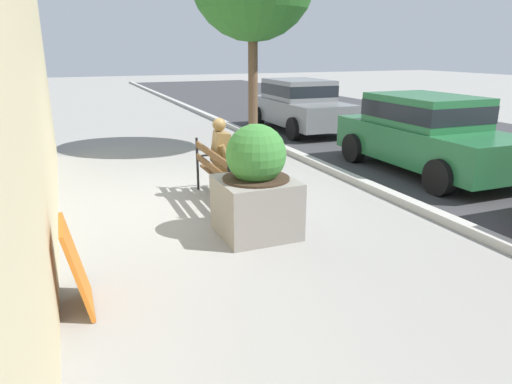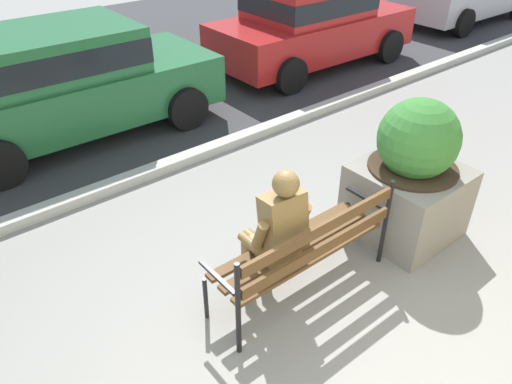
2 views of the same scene
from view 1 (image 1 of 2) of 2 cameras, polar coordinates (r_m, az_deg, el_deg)
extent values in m
plane|color=gray|center=(7.89, -5.98, -0.86)|extent=(80.00, 80.00, 0.00)
cube|color=#B2AFA8|center=(9.09, 11.79, 1.68)|extent=(60.00, 0.20, 0.12)
cube|color=#C6B78C|center=(5.77, -27.63, 8.35)|extent=(12.00, 0.50, 3.47)
cube|color=brown|center=(7.53, -4.82, 1.87)|extent=(1.70, 0.13, 0.04)
cube|color=brown|center=(7.59, -3.52, 2.01)|extent=(1.70, 0.13, 0.04)
cube|color=brown|center=(7.64, -2.24, 2.14)|extent=(1.70, 0.13, 0.04)
cube|color=brown|center=(7.47, -5.51, 3.06)|extent=(1.70, 0.05, 0.11)
cube|color=brown|center=(7.42, -5.56, 4.71)|extent=(1.70, 0.05, 0.11)
cylinder|color=black|center=(8.51, -4.11, 2.11)|extent=(0.04, 0.04, 0.45)
cylinder|color=black|center=(8.32, -7.23, 3.45)|extent=(0.04, 0.04, 0.95)
cube|color=black|center=(8.36, -5.48, 4.59)|extent=(0.04, 0.48, 0.03)
cylinder|color=black|center=(6.93, 0.41, -1.39)|extent=(0.04, 0.04, 0.45)
cylinder|color=black|center=(6.70, -3.31, 0.17)|extent=(0.04, 0.04, 0.95)
cube|color=black|center=(6.74, -1.16, 1.60)|extent=(0.04, 0.48, 0.03)
cube|color=olive|center=(7.78, -3.66, 3.23)|extent=(0.37, 0.35, 0.16)
cube|color=olive|center=(7.69, -4.43, 5.49)|extent=(0.38, 0.32, 0.55)
sphere|color=olive|center=(7.62, -4.57, 8.28)|extent=(0.22, 0.22, 0.22)
cylinder|color=olive|center=(7.91, -4.65, 5.45)|extent=(0.10, 0.19, 0.29)
cylinder|color=olive|center=(7.99, -3.66, 4.34)|extent=(0.10, 0.27, 0.10)
cylinder|color=olive|center=(7.49, -3.88, 4.80)|extent=(0.10, 0.19, 0.29)
cylinder|color=olive|center=(7.56, -2.80, 3.60)|extent=(0.10, 0.27, 0.10)
cylinder|color=olive|center=(7.91, -2.83, 3.17)|extent=(0.16, 0.37, 0.14)
cylinder|color=olive|center=(8.03, -1.56, 1.40)|extent=(0.11, 0.11, 0.50)
cube|color=olive|center=(8.10, -1.14, -0.03)|extent=(0.13, 0.25, 0.07)
cylinder|color=olive|center=(7.74, -2.48, 2.87)|extent=(0.16, 0.37, 0.14)
cylinder|color=olive|center=(7.86, -1.19, 1.06)|extent=(0.11, 0.11, 0.50)
cube|color=olive|center=(7.94, -0.77, -0.39)|extent=(0.13, 0.25, 0.07)
cube|color=olive|center=(7.82, -0.21, -0.32)|extent=(0.29, 0.20, 0.16)
cube|color=gray|center=(6.26, 0.00, -1.85)|extent=(1.00, 1.00, 0.78)
cylinder|color=#38281C|center=(6.14, 0.00, 1.71)|extent=(0.90, 0.90, 0.03)
sphere|color=#387A33|center=(6.07, 0.00, 4.67)|extent=(0.80, 0.80, 0.80)
cylinder|color=brown|center=(11.29, -0.38, 12.48)|extent=(0.22, 0.22, 3.02)
cube|color=slate|center=(14.52, 5.42, 9.88)|extent=(4.12, 1.75, 0.70)
cube|color=slate|center=(14.59, 5.22, 12.49)|extent=(2.15, 1.59, 0.60)
cube|color=black|center=(14.59, 5.22, 12.49)|extent=(2.16, 1.61, 0.33)
cylinder|color=black|center=(13.84, 11.09, 8.07)|extent=(0.64, 0.23, 0.64)
cylinder|color=black|center=(13.01, 4.70, 7.77)|extent=(0.64, 0.23, 0.64)
cylinder|color=black|center=(16.12, 5.95, 9.55)|extent=(0.64, 0.23, 0.64)
cylinder|color=black|center=(15.41, 0.26, 9.29)|extent=(0.64, 0.23, 0.64)
cube|color=#236638|center=(10.04, 20.32, 5.65)|extent=(4.12, 1.75, 0.70)
cube|color=#236638|center=(10.05, 20.13, 9.45)|extent=(2.15, 1.59, 0.60)
cube|color=black|center=(10.05, 20.13, 9.45)|extent=(2.16, 1.61, 0.33)
cylinder|color=black|center=(9.81, 29.00, 2.57)|extent=(0.64, 0.23, 0.64)
cylinder|color=black|center=(8.58, 21.71, 1.70)|extent=(0.64, 0.23, 0.64)
cylinder|color=black|center=(11.63, 18.99, 5.77)|extent=(0.64, 0.23, 0.64)
cylinder|color=black|center=(10.61, 11.94, 5.32)|extent=(0.64, 0.23, 0.64)
cube|color=#C6661E|center=(4.79, -21.26, -8.48)|extent=(0.70, 0.23, 0.89)
camera|label=2|loc=(9.40, -24.13, 21.08)|focal=34.24mm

